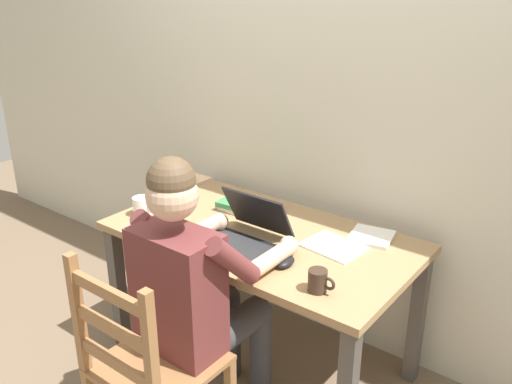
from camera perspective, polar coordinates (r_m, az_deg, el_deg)
name	(u,v)px	position (r m, az deg, el deg)	size (l,w,h in m)	color
ground_plane	(261,360)	(2.87, 0.48, -17.14)	(8.00, 8.00, 0.00)	brown
back_wall	(320,88)	(2.67, 6.69, 10.73)	(6.00, 0.04, 2.60)	beige
desk	(261,251)	(2.53, 0.52, -6.16)	(1.40, 0.77, 0.71)	#9E7A51
seated_person	(197,285)	(2.18, -6.18, -9.66)	(0.50, 0.60, 1.23)	brown
wooden_chair	(148,368)	(2.16, -11.28, -17.66)	(0.42, 0.42, 0.92)	olive
laptop	(244,233)	(2.38, -1.24, -4.30)	(0.33, 0.34, 0.21)	black
computer_mouse	(285,262)	(2.22, 3.09, -7.35)	(0.06, 0.10, 0.03)	black
coffee_mug_white	(142,206)	(2.71, -11.82, -1.49)	(0.13, 0.09, 0.09)	white
coffee_mug_dark	(318,281)	(2.05, 6.54, -9.23)	(0.11, 0.07, 0.09)	#38281E
book_stack_main	(237,206)	(2.70, -2.04, -1.52)	(0.20, 0.12, 0.05)	white
paper_pile_near_laptop	(334,246)	(2.39, 8.15, -5.66)	(0.25, 0.19, 0.01)	white
paper_pile_back_corner	(371,237)	(2.49, 11.99, -4.58)	(0.18, 0.18, 0.02)	white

